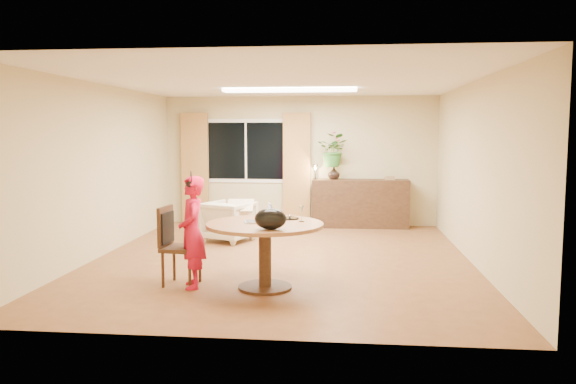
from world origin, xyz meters
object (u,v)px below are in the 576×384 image
(child, at_px, (192,232))
(sideboard, at_px, (360,203))
(dining_table, at_px, (265,237))
(dining_chair, at_px, (181,246))
(armchair, at_px, (229,221))

(child, height_order, sideboard, child)
(dining_table, distance_m, child, 0.88)
(dining_chair, height_order, child, child)
(dining_chair, bearing_deg, armchair, 95.69)
(dining_chair, height_order, armchair, dining_chair)
(dining_table, relative_size, armchair, 1.83)
(dining_table, relative_size, sideboard, 0.74)
(dining_chair, bearing_deg, child, -25.16)
(armchair, relative_size, sideboard, 0.40)
(dining_table, relative_size, dining_chair, 1.44)
(sideboard, bearing_deg, armchair, -143.61)
(child, relative_size, sideboard, 0.71)
(child, distance_m, armchair, 2.96)
(dining_table, distance_m, sideboard, 4.76)
(child, bearing_deg, sideboard, 136.69)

